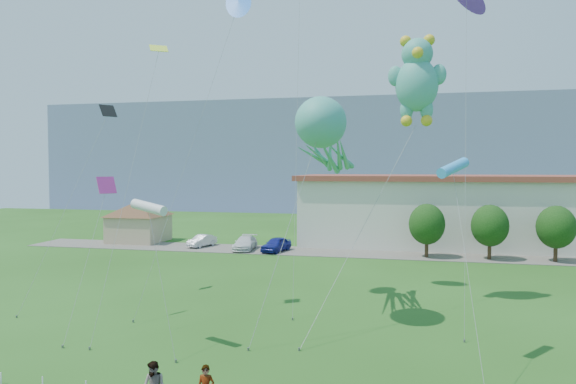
{
  "coord_description": "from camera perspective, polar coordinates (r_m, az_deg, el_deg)",
  "views": [
    {
      "loc": [
        7.29,
        -19.36,
        9.07
      ],
      "look_at": [
        1.31,
        8.0,
        7.76
      ],
      "focal_mm": 32.0,
      "sensor_mm": 36.0,
      "label": 1
    }
  ],
  "objects": [
    {
      "name": "small_kite_purple",
      "position": [
        34.95,
        19.22,
        19.29
      ],
      "size": [
        1.8,
        6.48,
        20.34
      ],
      "color": "purple",
      "rests_on": "ground"
    },
    {
      "name": "octopus_kite",
      "position": [
        31.02,
        3.99,
        6.29
      ],
      "size": [
        4.32,
        12.06,
        13.19
      ],
      "color": "teal",
      "rests_on": "ground"
    },
    {
      "name": "small_kite_cyan",
      "position": [
        25.22,
        17.9,
        2.41
      ],
      "size": [
        1.11,
        7.09,
        9.52
      ],
      "color": "#35A3F2",
      "rests_on": "ground"
    },
    {
      "name": "parked_car_silver",
      "position": [
        59.92,
        -9.56,
        -5.36
      ],
      "size": [
        2.5,
        4.25,
        1.32
      ],
      "primitive_type": "imported",
      "rotation": [
        0.0,
        0.0,
        -0.29
      ],
      "color": "silver",
      "rests_on": "parking_strip"
    },
    {
      "name": "teddy_bear_kite",
      "position": [
        36.34,
        14.13,
        12.16
      ],
      "size": [
        7.82,
        12.54,
        17.98
      ],
      "color": "teal",
      "rests_on": "ground"
    },
    {
      "name": "pavilion",
      "position": [
        65.61,
        -16.24,
        -2.71
      ],
      "size": [
        9.2,
        9.2,
        5.0
      ],
      "color": "tan",
      "rests_on": "ground"
    },
    {
      "name": "small_kite_black",
      "position": [
        38.81,
        -20.34,
        6.15
      ],
      "size": [
        2.68,
        7.83,
        13.62
      ],
      "color": "black",
      "rests_on": "ground"
    },
    {
      "name": "parked_car_white",
      "position": [
        57.0,
        -4.78,
        -5.67
      ],
      "size": [
        2.41,
        5.18,
        1.46
      ],
      "primitive_type": "imported",
      "rotation": [
        0.0,
        0.0,
        0.07
      ],
      "color": "white",
      "rests_on": "parking_strip"
    },
    {
      "name": "parking_strip",
      "position": [
        55.58,
        4.66,
        -6.68
      ],
      "size": [
        70.0,
        6.0,
        0.06
      ],
      "primitive_type": "cube",
      "color": "#59544C",
      "rests_on": "ground"
    },
    {
      "name": "small_kite_white",
      "position": [
        26.68,
        -15.19,
        -1.76
      ],
      "size": [
        2.5,
        2.96,
        7.53
      ],
      "color": "white",
      "rests_on": "ground"
    },
    {
      "name": "tree_mid",
      "position": [
        54.36,
        21.52,
        -3.5
      ],
      "size": [
        3.6,
        3.6,
        5.47
      ],
      "color": "#3F2B19",
      "rests_on": "ground"
    },
    {
      "name": "tree_near",
      "position": [
        53.73,
        15.18,
        -3.48
      ],
      "size": [
        3.6,
        3.6,
        5.47
      ],
      "color": "#3F2B19",
      "rests_on": "ground"
    },
    {
      "name": "warehouse",
      "position": [
        66.25,
        28.71,
        -1.92
      ],
      "size": [
        61.0,
        15.0,
        8.2
      ],
      "color": "beige",
      "rests_on": "ground"
    },
    {
      "name": "small_kite_yellow",
      "position": [
        33.43,
        -15.0,
        11.64
      ],
      "size": [
        1.29,
        8.75,
        17.12
      ],
      "color": "#CEEF38",
      "rests_on": "ground"
    },
    {
      "name": "parked_car_blue",
      "position": [
        55.6,
        -1.33,
        -5.84
      ],
      "size": [
        2.91,
        4.8,
        1.53
      ],
      "primitive_type": "imported",
      "rotation": [
        0.0,
        0.0,
        -0.26
      ],
      "color": "navy",
      "rests_on": "parking_strip"
    },
    {
      "name": "small_kite_blue",
      "position": [
        37.32,
        -5.84,
        19.51
      ],
      "size": [
        5.24,
        7.77,
        21.13
      ],
      "color": "#2978ED",
      "rests_on": "ground"
    },
    {
      "name": "tree_far",
      "position": [
        55.64,
        27.64,
        -3.48
      ],
      "size": [
        3.6,
        3.6,
        5.47
      ],
      "color": "#3F2B19",
      "rests_on": "ground"
    },
    {
      "name": "hill_ridge",
      "position": [
        139.59,
        9.35,
        4.06
      ],
      "size": [
        160.0,
        50.0,
        25.0
      ],
      "primitive_type": "cube",
      "color": "slate",
      "rests_on": "ground"
    },
    {
      "name": "small_kite_pink",
      "position": [
        32.41,
        -19.88,
        -0.72
      ],
      "size": [
        1.51,
        6.22,
        8.47
      ],
      "color": "#CC2D92",
      "rests_on": "ground"
    }
  ]
}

